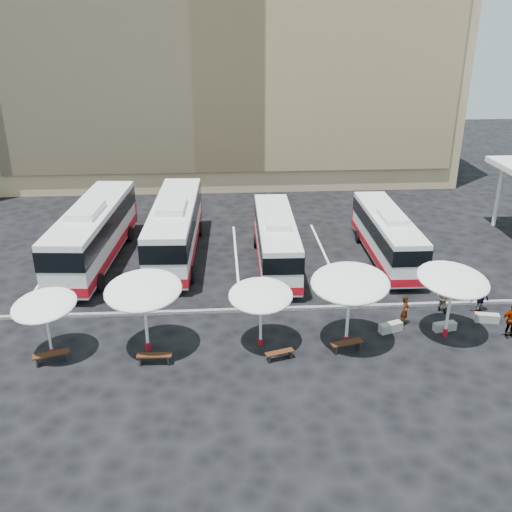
{
  "coord_description": "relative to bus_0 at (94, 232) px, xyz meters",
  "views": [
    {
      "loc": [
        -0.99,
        -27.02,
        14.99
      ],
      "look_at": [
        1.0,
        3.0,
        2.2
      ],
      "focal_mm": 40.0,
      "sensor_mm": 36.0,
      "label": 1
    }
  ],
  "objects": [
    {
      "name": "passenger_1",
      "position": [
        20.19,
        -8.08,
        -1.29
      ],
      "size": [
        0.97,
        1.0,
        1.62
      ],
      "primitive_type": "imported",
      "rotation": [
        0.0,
        0.0,
        2.23
      ],
      "color": "black",
      "rests_on": "ground"
    },
    {
      "name": "wood_bench_1",
      "position": [
        4.95,
        -12.24,
        -1.72
      ],
      "size": [
        1.63,
        0.5,
        0.49
      ],
      "rotation": [
        0.0,
        0.0,
        -0.04
      ],
      "color": "#32180B",
      "rests_on": "ground"
    },
    {
      "name": "wood_bench_3",
      "position": [
        14.08,
        -11.74,
        -1.72
      ],
      "size": [
        1.65,
        0.82,
        0.49
      ],
      "rotation": [
        0.0,
        0.0,
        0.26
      ],
      "color": "#32180B",
      "rests_on": "ground"
    },
    {
      "name": "sunshade_2",
      "position": [
        9.97,
        -10.97,
        0.64
      ],
      "size": [
        3.33,
        3.37,
        3.22
      ],
      "rotation": [
        0.0,
        0.0,
        -0.09
      ],
      "color": "white",
      "rests_on": "ground"
    },
    {
      "name": "sunshade_0",
      "position": [
        -0.02,
        -11.18,
        0.57
      ],
      "size": [
        3.97,
        3.99,
        3.14
      ],
      "rotation": [
        0.0,
        0.0,
        -0.42
      ],
      "color": "white",
      "rests_on": "ground"
    },
    {
      "name": "conc_bench_1",
      "position": [
        19.52,
        -10.15,
        -1.88
      ],
      "size": [
        1.23,
        0.6,
        0.44
      ],
      "primitive_type": "cube",
      "rotation": [
        0.0,
        0.0,
        0.19
      ],
      "color": "gray",
      "rests_on": "ground"
    },
    {
      "name": "bus_2",
      "position": [
        11.66,
        -1.31,
        -0.32
      ],
      "size": [
        2.75,
        11.01,
        3.48
      ],
      "rotation": [
        0.0,
        0.0,
        -0.02
      ],
      "color": "white",
      "rests_on": "ground"
    },
    {
      "name": "conc_bench_0",
      "position": [
        16.71,
        -10.07,
        -1.87
      ],
      "size": [
        1.31,
        0.82,
        0.47
      ],
      "primitive_type": "cube",
      "rotation": [
        0.0,
        0.0,
        0.35
      ],
      "color": "gray",
      "rests_on": "ground"
    },
    {
      "name": "bus_0",
      "position": [
        0.0,
        0.0,
        0.0
      ],
      "size": [
        3.79,
        13.12,
        4.11
      ],
      "rotation": [
        0.0,
        0.0,
        -0.08
      ],
      "color": "white",
      "rests_on": "ground"
    },
    {
      "name": "bay_lines",
      "position": [
        9.15,
        0.08,
        -2.09
      ],
      "size": [
        24.15,
        12.0,
        0.01
      ],
      "color": "white",
      "rests_on": "ground"
    },
    {
      "name": "passenger_0",
      "position": [
        17.61,
        -9.42,
        -1.29
      ],
      "size": [
        0.66,
        0.7,
        1.61
      ],
      "primitive_type": "imported",
      "rotation": [
        0.0,
        0.0,
        0.94
      ],
      "color": "black",
      "rests_on": "ground"
    },
    {
      "name": "sunshade_1",
      "position": [
        4.51,
        -11.03,
        1.13
      ],
      "size": [
        4.2,
        4.24,
        3.79
      ],
      "rotation": [
        0.0,
        0.0,
        -0.17
      ],
      "color": "white",
      "rests_on": "ground"
    },
    {
      "name": "sandstone_building",
      "position": [
        9.15,
        23.95,
        10.53
      ],
      "size": [
        42.0,
        18.25,
        29.6
      ],
      "color": "tan",
      "rests_on": "ground"
    },
    {
      "name": "sunshade_4",
      "position": [
        19.35,
        -10.68,
        1.02
      ],
      "size": [
        4.65,
        4.67,
        3.67
      ],
      "rotation": [
        0.0,
        0.0,
        0.42
      ],
      "color": "white",
      "rests_on": "ground"
    },
    {
      "name": "ground",
      "position": [
        9.15,
        -7.92,
        -2.1
      ],
      "size": [
        120.0,
        120.0,
        0.0
      ],
      "primitive_type": "plane",
      "color": "black",
      "rests_on": "ground"
    },
    {
      "name": "sunshade_3",
      "position": [
        14.18,
        -11.13,
        1.23
      ],
      "size": [
        4.83,
        4.86,
        3.92
      ],
      "rotation": [
        0.0,
        0.0,
        -0.36
      ],
      "color": "white",
      "rests_on": "ground"
    },
    {
      "name": "bus_1",
      "position": [
        5.17,
        0.73,
        -0.04
      ],
      "size": [
        3.33,
        12.81,
        4.03
      ],
      "rotation": [
        0.0,
        0.0,
        -0.04
      ],
      "color": "white",
      "rests_on": "ground"
    },
    {
      "name": "passenger_2",
      "position": [
        22.52,
        -10.97,
        -1.17
      ],
      "size": [
        1.1,
        0.5,
        1.85
      ],
      "primitive_type": "imported",
      "rotation": [
        0.0,
        0.0,
        0.04
      ],
      "color": "black",
      "rests_on": "ground"
    },
    {
      "name": "passenger_3",
      "position": [
        22.12,
        -8.26,
        -1.26
      ],
      "size": [
        1.16,
        0.76,
        1.68
      ],
      "primitive_type": "imported",
      "rotation": [
        0.0,
        0.0,
        3.28
      ],
      "color": "black",
      "rests_on": "ground"
    },
    {
      "name": "wood_bench_0",
      "position": [
        0.16,
        -11.83,
        -1.71
      ],
      "size": [
        1.7,
        0.96,
        0.51
      ],
      "rotation": [
        0.0,
        0.0,
        0.34
      ],
      "color": "#32180B",
      "rests_on": "ground"
    },
    {
      "name": "wood_bench_2",
      "position": [
        10.77,
        -12.27,
        -1.77
      ],
      "size": [
        1.43,
        0.76,
        0.42
      ],
      "rotation": [
        0.0,
        0.0,
        0.3
      ],
      "color": "#32180B",
      "rests_on": "ground"
    },
    {
      "name": "bus_3",
      "position": [
        19.0,
        -0.77,
        -0.36
      ],
      "size": [
        2.62,
        10.76,
        3.41
      ],
      "rotation": [
        0.0,
        0.0,
        -0.01
      ],
      "color": "white",
      "rests_on": "ground"
    },
    {
      "name": "curb_divider",
      "position": [
        9.15,
        -7.42,
        -2.02
      ],
      "size": [
        34.0,
        0.25,
        0.15
      ],
      "primitive_type": "cube",
      "color": "black",
      "rests_on": "ground"
    },
    {
      "name": "conc_bench_2",
      "position": [
        22.06,
        -9.44,
        -1.87
      ],
      "size": [
        1.28,
        0.65,
        0.46
      ],
      "primitive_type": "cube",
      "rotation": [
        0.0,
        0.0,
        -0.21
      ],
      "color": "gray",
      "rests_on": "ground"
    }
  ]
}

